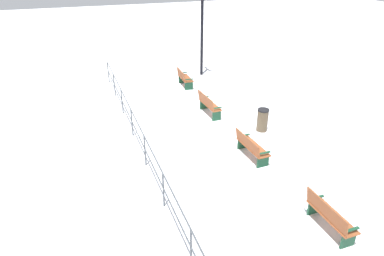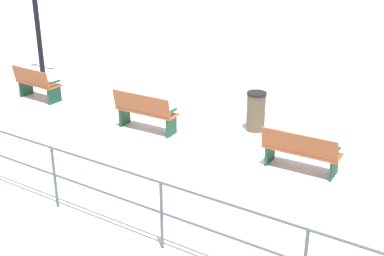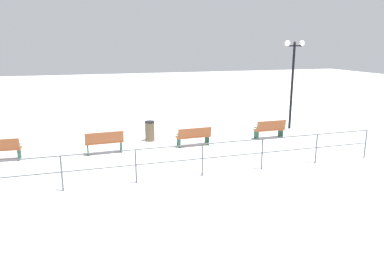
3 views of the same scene
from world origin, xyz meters
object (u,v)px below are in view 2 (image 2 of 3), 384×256
trash_bin (256,111)px  bench_fourth (37,83)px  bench_third (145,111)px  bench_second (301,151)px

trash_bin → bench_fourth: bearing=102.2°
bench_third → bench_fourth: 3.85m
bench_second → bench_third: (-0.02, 3.84, 0.06)m
bench_third → bench_fourth: (0.17, 3.84, -0.03)m
trash_bin → bench_third: bearing=124.3°
bench_second → bench_fourth: size_ratio=1.12×
bench_second → trash_bin: trash_bin is taller
bench_second → trash_bin: size_ratio=1.65×
bench_second → trash_bin: (1.45, 1.69, 0.03)m
trash_bin → bench_second: bearing=-130.5°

